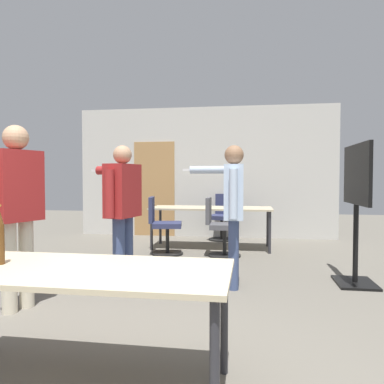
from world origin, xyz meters
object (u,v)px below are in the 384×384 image
(office_chair_mid_tucked, at_px, (163,227))
(office_chair_far_left, at_px, (220,229))
(person_far_watching, at_px, (122,201))
(office_chair_side_rolled, at_px, (223,218))
(person_right_polo, at_px, (233,201))
(tv_screen, at_px, (357,198))
(person_near_casual, at_px, (16,199))
(drink_cup, at_px, (233,205))

(office_chair_mid_tucked, xyz_separation_m, office_chair_far_left, (0.95, -0.01, -0.00))
(person_far_watching, xyz_separation_m, office_chair_side_rolled, (0.96, 3.37, -0.55))
(office_chair_far_left, bearing_deg, person_right_polo, 8.21)
(person_far_watching, distance_m, office_chair_far_left, 2.09)
(tv_screen, relative_size, person_near_casual, 0.94)
(drink_cup, bearing_deg, person_far_watching, -115.48)
(person_right_polo, xyz_separation_m, drink_cup, (-0.11, 2.49, -0.22))
(office_chair_side_rolled, distance_m, office_chair_far_left, 1.64)
(tv_screen, relative_size, person_right_polo, 1.02)
(tv_screen, relative_size, drink_cup, 18.78)
(person_near_casual, xyz_separation_m, drink_cup, (1.90, 3.53, -0.28))
(tv_screen, xyz_separation_m, person_right_polo, (-1.44, -0.36, -0.03))
(person_right_polo, height_order, office_chair_side_rolled, person_right_polo)
(person_right_polo, height_order, office_chair_mid_tucked, person_right_polo)
(tv_screen, relative_size, office_chair_side_rolled, 1.79)
(person_near_casual, bearing_deg, office_chair_mid_tucked, 3.77)
(person_near_casual, xyz_separation_m, office_chair_far_left, (1.73, 2.74, -0.62))
(person_right_polo, bearing_deg, office_chair_far_left, 8.40)
(person_near_casual, xyz_separation_m, office_chair_side_rolled, (1.66, 4.38, -0.63))
(tv_screen, distance_m, office_chair_far_left, 2.26)
(person_near_casual, xyz_separation_m, office_chair_mid_tucked, (0.79, 2.75, -0.62))
(person_far_watching, bearing_deg, tv_screen, -70.22)
(person_right_polo, bearing_deg, tv_screen, -76.97)
(person_far_watching, bearing_deg, drink_cup, -13.77)
(office_chair_side_rolled, relative_size, office_chair_mid_tucked, 0.98)
(tv_screen, bearing_deg, office_chair_side_rolled, -148.96)
(office_chair_side_rolled, bearing_deg, person_far_watching, 88.74)
(person_near_casual, relative_size, office_chair_mid_tucked, 1.86)
(tv_screen, xyz_separation_m, office_chair_mid_tucked, (-2.67, 1.35, -0.58))
(person_right_polo, height_order, person_near_casual, person_near_casual)
(office_chair_mid_tucked, bearing_deg, drink_cup, 115.77)
(person_near_casual, distance_m, drink_cup, 4.02)
(person_far_watching, distance_m, office_chair_mid_tucked, 1.82)
(tv_screen, xyz_separation_m, person_far_watching, (-2.76, -0.39, -0.04))
(person_far_watching, height_order, drink_cup, person_far_watching)
(tv_screen, bearing_deg, person_near_casual, -67.93)
(person_right_polo, distance_m, person_near_casual, 2.27)
(tv_screen, height_order, drink_cup, tv_screen)
(person_right_polo, bearing_deg, person_far_watching, 90.49)
(office_chair_far_left, bearing_deg, office_chair_side_rolled, -178.64)
(office_chair_side_rolled, bearing_deg, drink_cup, 120.24)
(person_near_casual, bearing_deg, person_far_watching, -14.86)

